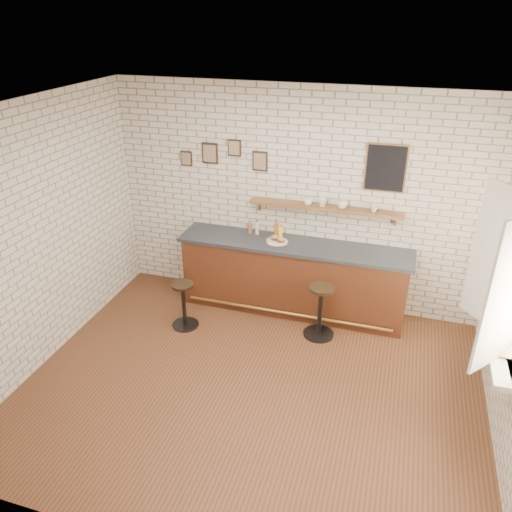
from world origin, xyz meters
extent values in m
plane|color=brown|center=(0.00, 0.00, 0.00)|extent=(5.00, 5.00, 0.00)
cube|color=#502615|center=(0.06, 1.70, 0.48)|extent=(3.00, 0.58, 0.96)
cube|color=#2D333A|center=(0.06, 1.70, 0.98)|extent=(3.10, 0.62, 0.05)
cylinder|color=olive|center=(0.06, 1.38, 0.12)|extent=(2.79, 0.04, 0.04)
cylinder|color=white|center=(-0.17, 1.69, 1.02)|extent=(0.28, 0.28, 0.01)
cylinder|color=#EEBE54|center=(-0.12, 1.70, 1.02)|extent=(0.05, 0.05, 0.00)
cylinder|color=#EEBE54|center=(-0.14, 1.69, 1.02)|extent=(0.05, 0.05, 0.00)
cylinder|color=#EEBE54|center=(-0.29, 1.76, 1.02)|extent=(0.06, 0.06, 0.00)
cylinder|color=#EEBE54|center=(-0.14, 1.73, 1.02)|extent=(0.06, 0.06, 0.00)
cylinder|color=#EEBE54|center=(-0.28, 1.65, 1.02)|extent=(0.06, 0.06, 0.00)
cylinder|color=#EEBE54|center=(-0.12, 1.69, 1.02)|extent=(0.04, 0.04, 0.00)
cylinder|color=#EEBE54|center=(-0.18, 1.63, 1.02)|extent=(0.05, 0.05, 0.00)
cylinder|color=#EEBE54|center=(-0.29, 1.63, 1.02)|extent=(0.04, 0.04, 0.00)
cylinder|color=#EEBE54|center=(-0.32, 1.70, 1.02)|extent=(0.05, 0.05, 0.00)
cylinder|color=#EEBE54|center=(-0.14, 1.64, 1.02)|extent=(0.06, 0.06, 0.00)
cylinder|color=#EEBE54|center=(-0.28, 1.72, 1.02)|extent=(0.04, 0.04, 0.00)
cylinder|color=#EEBE54|center=(-0.14, 1.68, 1.02)|extent=(0.05, 0.05, 0.00)
cylinder|color=#EEBE54|center=(-0.12, 1.71, 1.02)|extent=(0.05, 0.05, 0.00)
cylinder|color=brown|center=(-0.60, 1.85, 1.08)|extent=(0.06, 0.06, 0.14)
cylinder|color=brown|center=(-0.60, 1.85, 1.17)|extent=(0.02, 0.02, 0.03)
cylinder|color=black|center=(-0.60, 1.85, 1.19)|extent=(0.02, 0.02, 0.01)
cylinder|color=beige|center=(-0.50, 1.85, 1.09)|extent=(0.05, 0.05, 0.16)
cylinder|color=beige|center=(-0.50, 1.85, 1.19)|extent=(0.02, 0.02, 0.04)
cylinder|color=black|center=(-0.50, 1.85, 1.21)|extent=(0.02, 0.02, 0.01)
cylinder|color=#A2571A|center=(-0.23, 1.85, 1.11)|extent=(0.06, 0.06, 0.19)
cylinder|color=#A2571A|center=(-0.23, 1.85, 1.23)|extent=(0.02, 0.02, 0.04)
cylinder|color=black|center=(-0.23, 1.85, 1.25)|extent=(0.02, 0.02, 0.01)
cylinder|color=yellow|center=(-0.17, 1.85, 1.08)|extent=(0.05, 0.05, 0.13)
cylinder|color=yellow|center=(-0.17, 1.85, 1.16)|extent=(0.02, 0.02, 0.03)
cylinder|color=maroon|center=(-0.17, 1.85, 1.17)|extent=(0.03, 0.03, 0.01)
cylinder|color=black|center=(-1.20, 0.88, 0.01)|extent=(0.36, 0.36, 0.02)
cylinder|color=black|center=(-1.20, 0.88, 0.31)|extent=(0.05, 0.05, 0.59)
cylinder|color=black|center=(-1.20, 0.88, 0.62)|extent=(0.35, 0.35, 0.04)
cylinder|color=black|center=(0.54, 1.20, 0.01)|extent=(0.40, 0.40, 0.02)
cylinder|color=black|center=(0.54, 1.20, 0.35)|extent=(0.06, 0.06, 0.66)
cylinder|color=black|center=(0.54, 1.20, 0.70)|extent=(0.39, 0.39, 0.04)
cube|color=brown|center=(0.40, 1.90, 1.48)|extent=(2.00, 0.18, 0.04)
cube|color=brown|center=(-0.50, 1.97, 1.40)|extent=(0.03, 0.04, 0.16)
cube|color=brown|center=(1.30, 1.97, 1.40)|extent=(0.03, 0.04, 0.16)
imported|color=white|center=(0.18, 1.90, 1.55)|extent=(0.16, 0.16, 0.09)
imported|color=white|center=(0.37, 1.90, 1.55)|extent=(0.15, 0.15, 0.10)
imported|color=white|center=(0.62, 1.90, 1.55)|extent=(0.17, 0.17, 0.11)
imported|color=white|center=(1.02, 1.90, 1.54)|extent=(0.11, 0.11, 0.08)
cube|color=black|center=(-1.20, 1.98, 2.05)|extent=(0.22, 0.02, 0.28)
cube|color=black|center=(-0.85, 1.98, 2.15)|extent=(0.18, 0.02, 0.22)
cube|color=black|center=(-0.50, 1.98, 2.00)|extent=(0.20, 0.02, 0.26)
cube|color=black|center=(-1.55, 1.98, 1.95)|extent=(0.16, 0.02, 0.20)
cube|color=black|center=(1.10, 1.98, 2.05)|extent=(0.46, 0.02, 0.56)
cube|color=white|center=(2.40, 0.30, 0.90)|extent=(0.20, 1.35, 0.06)
cube|color=white|center=(2.47, 0.30, 0.90)|extent=(0.05, 1.30, 0.06)
cube|color=white|center=(2.32, 0.00, 1.65)|extent=(0.40, 0.46, 1.46)
cube|color=white|center=(2.32, 0.60, 1.65)|extent=(0.40, 0.46, 1.46)
imported|color=tan|center=(2.38, 0.19, 0.94)|extent=(0.27, 0.29, 0.02)
imported|color=tan|center=(2.38, 0.15, 0.96)|extent=(0.21, 0.27, 0.02)
camera|label=1|loc=(1.32, -4.12, 3.85)|focal=35.00mm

